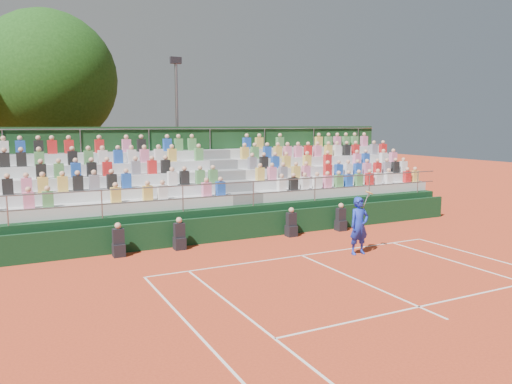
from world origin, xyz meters
name	(u,v)px	position (x,y,z in m)	size (l,w,h in m)	color
ground	(302,256)	(0.00, 0.00, 0.00)	(90.00, 90.00, 0.00)	#C64121
courtside_wall	(259,225)	(0.00, 3.20, 0.50)	(20.00, 0.15, 1.00)	black
line_officials	(240,230)	(-1.07, 2.75, 0.48)	(9.75, 0.40, 1.19)	black
grandstand	(227,199)	(0.01, 6.44, 1.10)	(20.00, 5.20, 4.40)	black
tennis_player	(359,226)	(1.89, -0.71, 1.01)	(0.91, 0.51, 2.22)	#182FB6
tree_east	(47,80)	(-6.70, 14.58, 6.84)	(7.17, 7.17, 10.43)	#3B2415
floodlight_mast	(177,121)	(-0.48, 12.05, 4.71)	(0.60, 0.25, 8.08)	gray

